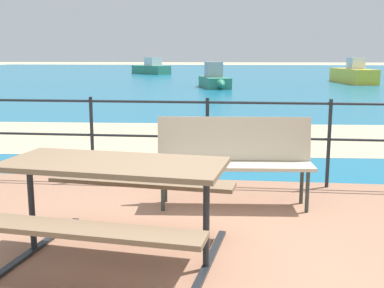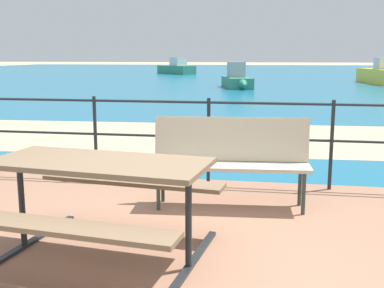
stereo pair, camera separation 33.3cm
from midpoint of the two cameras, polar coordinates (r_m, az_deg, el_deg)
ground_plane at (r=3.77m, az=-3.82°, el=-15.35°), size 240.00×240.00×0.00m
patio_paving at (r=3.75m, az=-3.83°, el=-14.94°), size 6.40×5.20×0.06m
sea_water at (r=43.37m, az=5.58°, el=8.37°), size 90.00×90.00×0.01m
beach_strip at (r=9.67m, az=2.61°, el=0.81°), size 54.12×6.51×0.01m
picnic_table at (r=3.71m, az=-11.93°, el=-4.89°), size 1.85×1.67×0.80m
park_bench at (r=5.03m, az=3.21°, el=-1.16°), size 1.67×0.54×0.95m
railing_fence at (r=5.84m, az=0.23°, el=1.71°), size 5.94×0.04×1.08m
boat_near at (r=30.84m, az=18.49°, el=7.94°), size 1.94×5.69×1.53m
boat_mid at (r=43.72m, az=-5.22°, el=9.07°), size 4.13×3.96×1.50m
boat_far at (r=24.93m, az=2.34°, el=7.80°), size 1.94×3.93×1.33m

